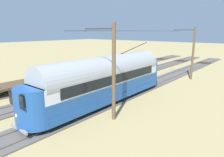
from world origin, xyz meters
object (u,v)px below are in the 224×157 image
object	(u,v)px
flatcar_adjacent	(34,81)
catenary_pole_foreground	(192,52)
vintage_streetcar	(106,79)
catenary_pole_mid_near	(113,71)
track_end_bumper	(122,66)

from	to	relation	value
flatcar_adjacent	catenary_pole_foreground	distance (m)	20.47
vintage_streetcar	catenary_pole_mid_near	bearing A→B (deg)	138.66
vintage_streetcar	catenary_pole_foreground	bearing A→B (deg)	-100.85
vintage_streetcar	flatcar_adjacent	bearing A→B (deg)	9.73
flatcar_adjacent	catenary_pole_foreground	xyz separation A→B (m)	(-12.41, -16.04, 2.82)
catenary_pole_foreground	track_end_bumper	xyz separation A→B (m)	(12.41, -0.78, -3.28)
catenary_pole_mid_near	flatcar_adjacent	bearing A→B (deg)	-3.55
catenary_pole_foreground	track_end_bumper	distance (m)	12.86
flatcar_adjacent	track_end_bumper	size ratio (longest dim) A/B	6.75
track_end_bumper	catenary_pole_mid_near	bearing A→B (deg)	125.21
flatcar_adjacent	track_end_bumper	distance (m)	16.82
vintage_streetcar	track_end_bumper	xyz separation A→B (m)	(9.65, -15.16, -1.86)
vintage_streetcar	flatcar_adjacent	xyz separation A→B (m)	(9.65, 1.65, -1.40)
catenary_pole_foreground	track_end_bumper	world-z (taller)	catenary_pole_foreground
catenary_pole_foreground	catenary_pole_mid_near	size ratio (longest dim) A/B	1.00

